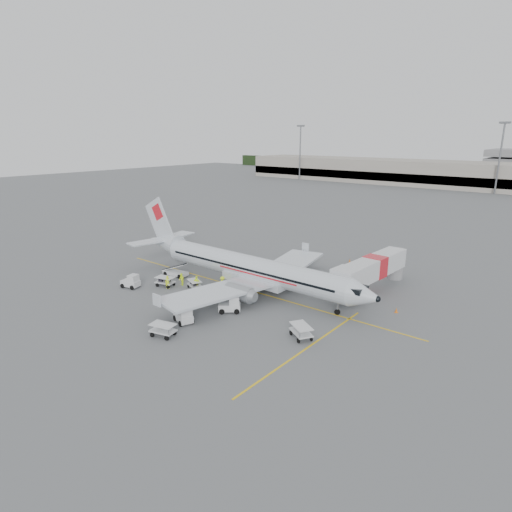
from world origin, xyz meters
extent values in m
plane|color=#56595B|center=(0.00, 0.00, 0.00)|extent=(360.00, 360.00, 0.00)
cube|color=yellow|center=(0.00, 0.00, 0.01)|extent=(44.00, 0.20, 0.01)
cube|color=yellow|center=(14.00, -8.00, 0.01)|extent=(0.20, 20.00, 0.01)
cone|color=orange|center=(17.12, 4.63, 0.28)|extent=(0.34, 0.34, 0.56)
cone|color=orange|center=(4.78, 18.06, 0.35)|extent=(0.43, 0.43, 0.70)
cone|color=orange|center=(-0.32, -9.92, 0.31)|extent=(0.38, 0.38, 0.62)
imported|color=#CEE91A|center=(-7.60, -5.88, 0.82)|extent=(0.71, 0.65, 1.64)
imported|color=#CEE91A|center=(-7.18, -4.01, 0.79)|extent=(0.95, 0.86, 1.58)
imported|color=#CEE91A|center=(-2.04, -1.96, 0.86)|extent=(0.67, 1.13, 1.73)
imported|color=#CEE91A|center=(-4.58, -3.86, 0.87)|extent=(1.07, 0.58, 1.73)
camera|label=1|loc=(32.04, -37.57, 18.20)|focal=30.00mm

